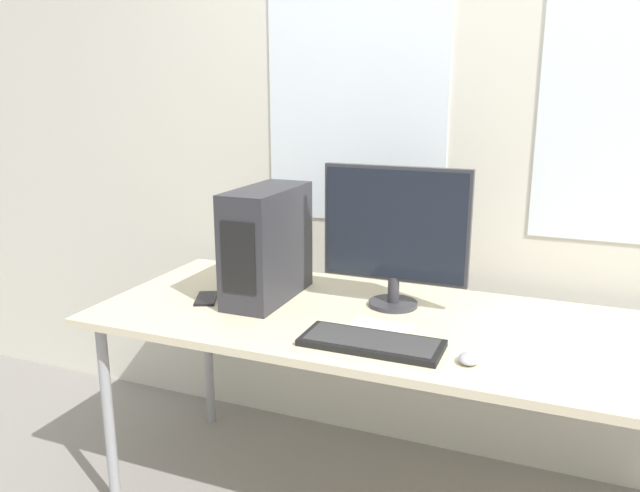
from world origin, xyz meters
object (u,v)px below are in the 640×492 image
Objects in this scene: monitor_main at (395,231)px; mouse at (470,358)px; keyboard at (371,342)px; cell_phone at (206,298)px; pc_tower at (267,244)px.

monitor_main is 6.56× the size of mouse.
keyboard reaches higher than cell_phone.
monitor_main reaches higher than mouse.
pc_tower is 0.62m from keyboard.
pc_tower is at bearing -169.79° from monitor_main.
pc_tower is 0.48m from monitor_main.
monitor_main is (0.47, 0.08, 0.07)m from pc_tower.
monitor_main reaches higher than cell_phone.
monitor_main is 0.75m from cell_phone.
pc_tower is at bearing 149.77° from keyboard.
keyboard is 0.30m from mouse.
pc_tower is 1.00× the size of keyboard.
cell_phone is (-1.01, 0.19, -0.01)m from mouse.
cell_phone is at bearing -150.64° from pc_tower.
mouse is 0.49× the size of cell_phone.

